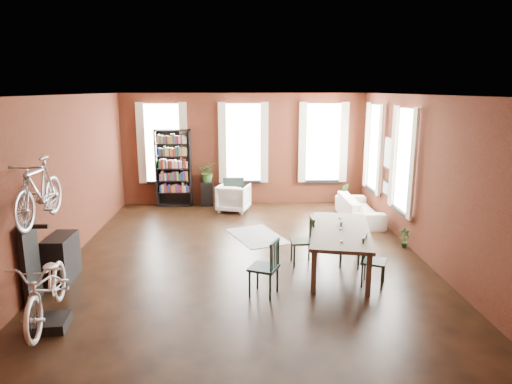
{
  "coord_description": "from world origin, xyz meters",
  "views": [
    {
      "loc": [
        -0.13,
        -8.62,
        3.31
      ],
      "look_at": [
        0.22,
        0.6,
        1.22
      ],
      "focal_mm": 32.0,
      "sensor_mm": 36.0,
      "label": 1
    }
  ],
  "objects_px": {
    "dining_chair_b": "(302,241)",
    "bookshelf": "(174,168)",
    "bicycle_floor": "(44,258)",
    "white_armchair": "(234,196)",
    "dining_table": "(340,250)",
    "plant_stand": "(207,194)",
    "dining_chair_d": "(350,243)",
    "console_table": "(62,258)",
    "bike_trainer": "(50,324)",
    "cream_sofa": "(359,205)",
    "dining_chair_c": "(374,261)",
    "dining_chair_a": "(264,267)"
  },
  "relations": [
    {
      "from": "dining_chair_b",
      "to": "bookshelf",
      "type": "relative_size",
      "value": 0.42
    },
    {
      "from": "dining_chair_b",
      "to": "bicycle_floor",
      "type": "distance_m",
      "value": 4.54
    },
    {
      "from": "dining_chair_b",
      "to": "white_armchair",
      "type": "relative_size",
      "value": 1.12
    },
    {
      "from": "dining_table",
      "to": "plant_stand",
      "type": "distance_m",
      "value": 5.7
    },
    {
      "from": "bicycle_floor",
      "to": "bookshelf",
      "type": "bearing_deg",
      "value": 76.49
    },
    {
      "from": "dining_table",
      "to": "dining_chair_d",
      "type": "distance_m",
      "value": 0.32
    },
    {
      "from": "console_table",
      "to": "plant_stand",
      "type": "xyz_separation_m",
      "value": [
        2.22,
        5.2,
        -0.06
      ]
    },
    {
      "from": "dining_chair_b",
      "to": "bookshelf",
      "type": "distance_m",
      "value": 5.6
    },
    {
      "from": "white_armchair",
      "to": "bike_trainer",
      "type": "xyz_separation_m",
      "value": [
        -2.54,
        -6.26,
        -0.34
      ]
    },
    {
      "from": "cream_sofa",
      "to": "plant_stand",
      "type": "distance_m",
      "value": 4.35
    },
    {
      "from": "dining_chair_c",
      "to": "dining_chair_d",
      "type": "height_order",
      "value": "dining_chair_d"
    },
    {
      "from": "white_armchair",
      "to": "console_table",
      "type": "relative_size",
      "value": 1.03
    },
    {
      "from": "dining_table",
      "to": "console_table",
      "type": "xyz_separation_m",
      "value": [
        -5.0,
        -0.23,
        0.01
      ]
    },
    {
      "from": "bike_trainer",
      "to": "dining_chair_d",
      "type": "bearing_deg",
      "value": 24.39
    },
    {
      "from": "bookshelf",
      "to": "white_armchair",
      "type": "bearing_deg",
      "value": -21.71
    },
    {
      "from": "dining_chair_d",
      "to": "bike_trainer",
      "type": "bearing_deg",
      "value": 129.76
    },
    {
      "from": "dining_chair_c",
      "to": "bike_trainer",
      "type": "relative_size",
      "value": 1.76
    },
    {
      "from": "dining_table",
      "to": "dining_chair_d",
      "type": "bearing_deg",
      "value": 50.56
    },
    {
      "from": "dining_chair_d",
      "to": "bicycle_floor",
      "type": "distance_m",
      "value": 5.28
    },
    {
      "from": "cream_sofa",
      "to": "plant_stand",
      "type": "bearing_deg",
      "value": 67.01
    },
    {
      "from": "bike_trainer",
      "to": "cream_sofa",
      "type": "bearing_deg",
      "value": 42.23
    },
    {
      "from": "dining_chair_c",
      "to": "plant_stand",
      "type": "bearing_deg",
      "value": 52.97
    },
    {
      "from": "dining_table",
      "to": "dining_chair_c",
      "type": "relative_size",
      "value": 2.64
    },
    {
      "from": "dining_table",
      "to": "bicycle_floor",
      "type": "distance_m",
      "value": 4.99
    },
    {
      "from": "cream_sofa",
      "to": "console_table",
      "type": "height_order",
      "value": "cream_sofa"
    },
    {
      "from": "dining_table",
      "to": "cream_sofa",
      "type": "distance_m",
      "value": 3.49
    },
    {
      "from": "dining_table",
      "to": "dining_chair_a",
      "type": "xyz_separation_m",
      "value": [
        -1.47,
        -1.0,
        0.08
      ]
    },
    {
      "from": "dining_chair_c",
      "to": "bookshelf",
      "type": "height_order",
      "value": "bookshelf"
    },
    {
      "from": "cream_sofa",
      "to": "plant_stand",
      "type": "height_order",
      "value": "cream_sofa"
    },
    {
      "from": "dining_table",
      "to": "plant_stand",
      "type": "height_order",
      "value": "dining_table"
    },
    {
      "from": "console_table",
      "to": "bicycle_floor",
      "type": "distance_m",
      "value": 1.94
    },
    {
      "from": "dining_chair_a",
      "to": "console_table",
      "type": "xyz_separation_m",
      "value": [
        -3.54,
        0.77,
        -0.07
      ]
    },
    {
      "from": "bookshelf",
      "to": "bicycle_floor",
      "type": "distance_m",
      "value": 7.01
    },
    {
      "from": "plant_stand",
      "to": "bicycle_floor",
      "type": "height_order",
      "value": "bicycle_floor"
    },
    {
      "from": "cream_sofa",
      "to": "console_table",
      "type": "xyz_separation_m",
      "value": [
        -6.23,
        -3.5,
        -0.01
      ]
    },
    {
      "from": "dining_chair_d",
      "to": "dining_chair_b",
      "type": "bearing_deg",
      "value": 97.59
    },
    {
      "from": "dining_chair_a",
      "to": "dining_chair_b",
      "type": "height_order",
      "value": "dining_chair_a"
    },
    {
      "from": "cream_sofa",
      "to": "dining_chair_b",
      "type": "bearing_deg",
      "value": 147.38
    },
    {
      "from": "bookshelf",
      "to": "plant_stand",
      "type": "xyz_separation_m",
      "value": [
        0.94,
        0.0,
        -0.76
      ]
    },
    {
      "from": "white_armchair",
      "to": "bicycle_floor",
      "type": "bearing_deg",
      "value": 84.15
    },
    {
      "from": "bike_trainer",
      "to": "dining_chair_c",
      "type": "bearing_deg",
      "value": 14.32
    },
    {
      "from": "dining_table",
      "to": "white_armchair",
      "type": "height_order",
      "value": "white_armchair"
    },
    {
      "from": "dining_table",
      "to": "plant_stand",
      "type": "relative_size",
      "value": 3.35
    },
    {
      "from": "dining_table",
      "to": "console_table",
      "type": "height_order",
      "value": "console_table"
    },
    {
      "from": "console_table",
      "to": "dining_chair_a",
      "type": "bearing_deg",
      "value": -12.23
    },
    {
      "from": "bike_trainer",
      "to": "bicycle_floor",
      "type": "distance_m",
      "value": 0.99
    },
    {
      "from": "bike_trainer",
      "to": "bicycle_floor",
      "type": "xyz_separation_m",
      "value": [
        0.03,
        -0.02,
        0.99
      ]
    },
    {
      "from": "bicycle_floor",
      "to": "cream_sofa",
      "type": "bearing_deg",
      "value": 35.51
    },
    {
      "from": "dining_chair_d",
      "to": "plant_stand",
      "type": "relative_size",
      "value": 1.31
    },
    {
      "from": "bicycle_floor",
      "to": "dining_chair_a",
      "type": "bearing_deg",
      "value": 11.11
    }
  ]
}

